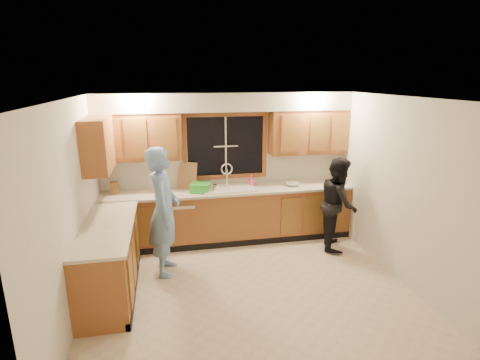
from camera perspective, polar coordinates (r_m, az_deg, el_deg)
The scene contains 26 objects.
floor at distance 5.23m, azimuth 1.48°, elevation -16.19°, with size 4.20×4.20×0.00m, color beige.
ceiling at distance 4.46m, azimuth 1.71°, elevation 12.35°, with size 4.20×4.20×0.00m, color silver.
wall_back at distance 6.49m, azimuth -2.18°, elevation 2.15°, with size 4.20×4.20×0.00m, color silver.
wall_left at distance 4.71m, azimuth -24.24°, elevation -4.41°, with size 3.80×3.80×0.00m, color silver.
wall_right at distance 5.54m, azimuth 23.28°, elevation -1.46°, with size 3.80×3.80×0.00m, color silver.
base_cabinets_back at distance 6.44m, azimuth -1.67°, elevation -5.48°, with size 4.20×0.60×0.88m, color #99572C.
base_cabinets_left at distance 5.28m, azimuth -19.22°, elevation -11.32°, with size 0.60×1.90×0.88m, color #99572C.
countertop_back at distance 6.28m, azimuth -1.68°, elevation -1.61°, with size 4.20×0.63×0.04m, color beige.
countertop_left at distance 5.09m, azimuth -19.51°, elevation -6.68°, with size 0.63×1.90×0.04m, color beige.
upper_cabinets_left at distance 6.15m, azimuth -15.27°, elevation 6.34°, with size 1.35×0.33×0.75m, color #99572C.
upper_cabinets_right at distance 6.60m, azimuth 10.40°, elevation 7.22°, with size 1.35×0.33×0.75m, color #99572C.
upper_cabinets_return at distance 5.61m, azimuth -20.85°, elevation 5.04°, with size 0.33×0.90×0.75m, color #99572C.
soffit at distance 6.16m, azimuth -2.02°, elevation 11.79°, with size 4.20×0.35×0.30m, color beige.
window_frame at distance 6.41m, azimuth -2.20°, elevation 5.18°, with size 1.44×0.03×1.14m.
sink at distance 6.31m, azimuth -1.71°, elevation -1.86°, with size 0.86×0.52×0.57m.
dishwasher at distance 6.37m, azimuth -9.26°, elevation -6.24°, with size 0.60×0.56×0.82m, color silver.
stove at distance 4.78m, azimuth -20.10°, elevation -14.25°, with size 0.58×0.75×0.90m, color silver.
man at distance 5.35m, azimuth -11.55°, elevation -4.74°, with size 0.67×0.44×1.84m, color #6E98D0.
woman at distance 6.29m, azimuth 14.75°, elevation -3.46°, with size 0.74×0.57×1.52m, color black.
knife_block at distance 6.34m, azimuth -18.61°, elevation -1.14°, with size 0.11×0.09×0.20m, color #915E28.
cutting_board at distance 6.37m, azimuth -8.03°, elevation 0.73°, with size 0.33×0.02×0.44m, color tan.
dish_crate at distance 6.16m, azimuth -6.07°, elevation -1.14°, with size 0.30×0.28×0.14m, color green.
soap_bottle at distance 6.49m, azimuth 1.73°, elevation -0.01°, with size 0.08×0.09×0.19m, color #FF6196.
bowl at distance 6.53m, azimuth 7.94°, elevation -0.63°, with size 0.24×0.24×0.06m, color silver.
can_left at distance 6.13m, azimuth -3.84°, elevation -1.24°, with size 0.07×0.07×0.13m, color #B9A78E.
can_right at distance 6.13m, azimuth -4.67°, elevation -1.36°, with size 0.06×0.06×0.11m, color #B9A78E.
Camera 1 is at (-1.01, -4.34, 2.74)m, focal length 28.00 mm.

